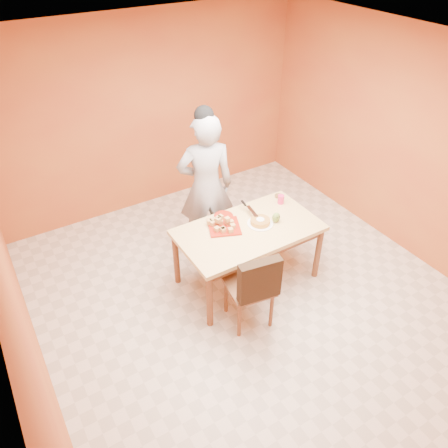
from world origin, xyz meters
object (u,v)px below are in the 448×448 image
pastry_platter (224,227)px  sponge_cake (260,221)px  dining_table (248,235)px  egg_ornament (276,217)px  red_dinner_plate (224,216)px  checker_tin (278,196)px  magenta_glass (281,199)px  dining_chair (250,285)px  person (206,187)px

pastry_platter → sponge_cake: bearing=-22.4°
dining_table → sponge_cake: sponge_cake is taller
pastry_platter → egg_ornament: bearing=-21.0°
red_dinner_plate → egg_ornament: 0.61m
dining_table → checker_tin: (0.68, 0.35, 0.11)m
red_dinner_plate → magenta_glass: (0.74, -0.12, 0.05)m
dining_chair → person: 1.41m
person → pastry_platter: 0.64m
dining_chair → egg_ornament: (0.68, 0.50, 0.30)m
red_dinner_plate → checker_tin: 0.80m
sponge_cake → checker_tin: size_ratio=2.48×
pastry_platter → magenta_glass: 0.85m
dining_table → red_dinner_plate: bearing=109.6°
dining_chair → red_dinner_plate: bearing=85.7°
egg_ornament → magenta_glass: size_ratio=1.12×
sponge_cake → magenta_glass: 0.51m
egg_ornament → pastry_platter: bearing=173.6°
red_dinner_plate → checker_tin: bearing=0.6°
dining_table → dining_chair: 0.67m
sponge_cake → magenta_glass: bearing=25.7°
dining_table → red_dinner_plate: (-0.12, 0.34, 0.10)m
dining_table → egg_ornament: 0.37m
person → egg_ornament: 0.94m
checker_tin → sponge_cake: bearing=-146.4°
dining_chair → red_dinner_plate: dining_chair is taller
person → magenta_glass: person is taller
magenta_glass → sponge_cake: bearing=-154.3°
magenta_glass → dining_table: bearing=-160.0°
pastry_platter → sponge_cake: (0.38, -0.16, 0.03)m
red_dinner_plate → egg_ornament: bearing=-40.9°
dining_table → magenta_glass: magenta_glass is taller
person → red_dinner_plate: 0.46m
pastry_platter → dining_table: bearing=-35.5°
red_dinner_plate → sponge_cake: size_ratio=1.01×
dining_chair → egg_ornament: dining_chair is taller
person → dining_chair: bearing=98.0°
red_dinner_plate → sponge_cake: (0.28, -0.34, 0.03)m
dining_chair → checker_tin: bearing=51.1°
dining_table → magenta_glass: size_ratio=14.57×
red_dinner_plate → checker_tin: checker_tin is taller
pastry_platter → magenta_glass: size_ratio=3.15×
egg_ornament → sponge_cake: bearing=176.7°
person → sponge_cake: (0.27, -0.76, -0.14)m
pastry_platter → red_dinner_plate: 0.21m
red_dinner_plate → checker_tin: (0.80, 0.01, 0.01)m
magenta_glass → checker_tin: (0.06, 0.13, -0.04)m
dining_table → person: person is taller
magenta_glass → dining_chair: bearing=-141.0°
sponge_cake → checker_tin: bearing=33.6°
dining_table → dining_chair: size_ratio=1.61×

